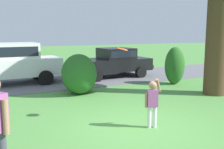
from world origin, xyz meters
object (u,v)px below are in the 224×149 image
(parked_sedan, at_px, (113,61))
(parked_suv, at_px, (10,61))
(child_thrower, at_px, (152,100))
(frisbee, at_px, (123,49))

(parked_sedan, distance_m, parked_suv, 5.17)
(parked_suv, height_order, child_thrower, parked_suv)
(parked_suv, bearing_deg, child_thrower, -70.81)
(parked_suv, xyz_separation_m, frisbee, (2.26, -6.74, 0.89))
(child_thrower, bearing_deg, frisbee, 113.96)
(child_thrower, bearing_deg, parked_sedan, 71.25)
(parked_sedan, xyz_separation_m, frisbee, (-2.90, -6.52, 1.12))
(child_thrower, height_order, frisbee, frisbee)
(parked_sedan, relative_size, frisbee, 15.72)
(parked_suv, xyz_separation_m, child_thrower, (2.65, -7.62, -0.36))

